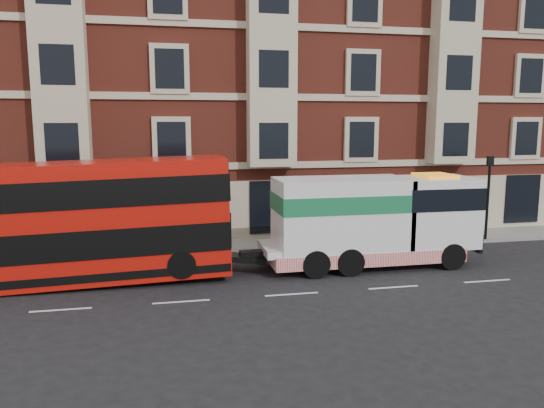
% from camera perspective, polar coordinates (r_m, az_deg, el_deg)
% --- Properties ---
extents(ground, '(120.00, 120.00, 0.00)m').
position_cam_1_polar(ground, '(19.71, 2.13, -9.69)').
color(ground, black).
rests_on(ground, ground).
extents(sidewalk, '(90.00, 3.00, 0.15)m').
position_cam_1_polar(sidewalk, '(26.75, -1.73, -4.51)').
color(sidewalk, slate).
rests_on(sidewalk, ground).
extents(victorian_terrace, '(45.00, 12.00, 20.40)m').
position_cam_1_polar(victorian_terrace, '(33.72, -3.25, 15.35)').
color(victorian_terrace, maroon).
rests_on(victorian_terrace, ground).
extents(lamp_post_west, '(0.35, 0.15, 4.35)m').
position_cam_1_polar(lamp_post_west, '(24.64, -15.09, 0.19)').
color(lamp_post_west, black).
rests_on(lamp_post_west, sidewalk).
extents(lamp_post_east, '(0.35, 0.15, 4.35)m').
position_cam_1_polar(lamp_post_east, '(29.62, 22.24, 1.26)').
color(lamp_post_east, black).
rests_on(lamp_post_east, sidewalk).
extents(double_decker_bus, '(11.70, 2.69, 4.74)m').
position_cam_1_polar(double_decker_bus, '(21.72, -20.41, -1.66)').
color(double_decker_bus, red).
rests_on(double_decker_bus, ground).
extents(tow_truck, '(9.37, 2.77, 3.90)m').
position_cam_1_polar(tow_truck, '(23.24, 10.51, -1.68)').
color(tow_truck, white).
rests_on(tow_truck, ground).
extents(pedestrian, '(0.70, 0.51, 1.80)m').
position_cam_1_polar(pedestrian, '(25.63, -17.05, -3.27)').
color(pedestrian, '#191933').
rests_on(pedestrian, sidewalk).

